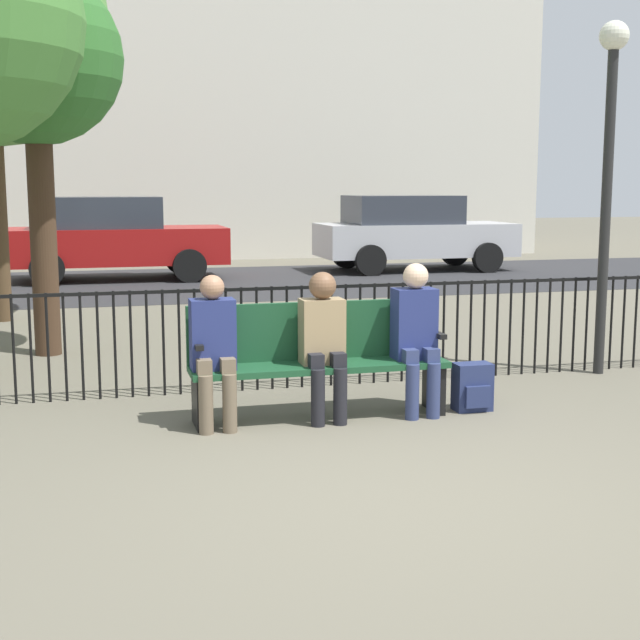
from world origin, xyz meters
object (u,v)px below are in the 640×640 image
object	(u,v)px
seated_person_0	(214,344)
seated_person_2	(416,331)
park_bench	(317,355)
parked_car_1	(412,232)
seated_person_1	(323,337)
tree_1	(35,63)
lamp_post	(609,142)
parked_car_0	(112,237)
backpack	(473,387)

from	to	relation	value
seated_person_0	seated_person_2	distance (m)	1.65
park_bench	seated_person_0	world-z (taller)	seated_person_0
seated_person_2	parked_car_1	size ratio (longest dim) A/B	0.29
seated_person_1	seated_person_2	world-z (taller)	seated_person_2
seated_person_0	tree_1	bearing A→B (deg)	111.60
lamp_post	parked_car_0	bearing A→B (deg)	113.37
backpack	park_bench	bearing A→B (deg)	172.87
parked_car_0	tree_1	bearing A→B (deg)	-96.97
backpack	seated_person_0	bearing A→B (deg)	179.23
seated_person_0	seated_person_2	bearing A→B (deg)	0.10
park_bench	lamp_post	world-z (taller)	lamp_post
parked_car_0	seated_person_2	bearing A→B (deg)	-79.54
parked_car_0	lamp_post	bearing A→B (deg)	-66.63
lamp_post	backpack	bearing A→B (deg)	-150.31
seated_person_0	lamp_post	distance (m)	4.41
seated_person_0	parked_car_1	distance (m)	12.91
seated_person_1	parked_car_1	size ratio (longest dim) A/B	0.28
park_bench	tree_1	bearing A→B (deg)	123.83
backpack	parked_car_1	xyz separation A→B (m)	(3.76, 11.51, 0.65)
seated_person_0	seated_person_1	size ratio (longest dim) A/B	1.00
seated_person_1	backpack	bearing A→B (deg)	-1.30
seated_person_2	seated_person_0	bearing A→B (deg)	-179.90
park_bench	seated_person_2	distance (m)	0.83
seated_person_0	parked_car_1	size ratio (longest dim) A/B	0.28
lamp_post	parked_car_1	size ratio (longest dim) A/B	0.81
tree_1	parked_car_0	distance (m)	8.12
park_bench	tree_1	distance (m)	4.77
backpack	parked_car_0	xyz separation A→B (m)	(-2.56, 11.21, 0.65)
seated_person_1	tree_1	xyz separation A→B (m)	(-2.23, 3.44, 2.46)
seated_person_0	tree_1	size ratio (longest dim) A/B	0.29
parked_car_1	seated_person_0	bearing A→B (deg)	-117.21
lamp_post	parked_car_0	xyz separation A→B (m)	(-4.39, 10.16, -1.42)
seated_person_1	lamp_post	size ratio (longest dim) A/B	0.35
backpack	parked_car_0	world-z (taller)	parked_car_0
seated_person_0	parked_car_1	bearing A→B (deg)	62.79
backpack	lamp_post	xyz separation A→B (m)	(1.83, 1.04, 2.07)
backpack	tree_1	size ratio (longest dim) A/B	0.10
seated_person_2	parked_car_0	xyz separation A→B (m)	(-2.06, 11.18, 0.15)
seated_person_0	seated_person_2	world-z (taller)	seated_person_2
backpack	lamp_post	world-z (taller)	lamp_post
park_bench	backpack	size ratio (longest dim) A/B	5.22
parked_car_0	seated_person_0	bearing A→B (deg)	-87.87
parked_car_1	seated_person_1	bearing A→B (deg)	-113.68
seated_person_1	backpack	size ratio (longest dim) A/B	2.98
seated_person_2	tree_1	bearing A→B (deg)	131.21
lamp_post	park_bench	bearing A→B (deg)	-164.21
lamp_post	parked_car_1	bearing A→B (deg)	79.55
seated_person_1	tree_1	bearing A→B (deg)	122.97
seated_person_2	backpack	size ratio (longest dim) A/B	3.11
backpack	tree_1	bearing A→B (deg)	135.31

